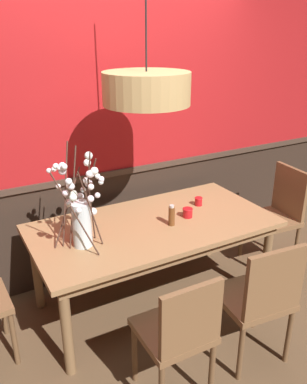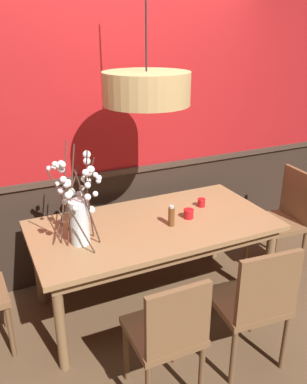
{
  "view_description": "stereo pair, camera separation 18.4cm",
  "coord_description": "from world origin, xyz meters",
  "px_view_note": "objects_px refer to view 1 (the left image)",
  "views": [
    {
      "loc": [
        -1.34,
        -2.43,
        2.14
      ],
      "look_at": [
        0.0,
        0.0,
        0.99
      ],
      "focal_mm": 37.41,
      "sensor_mm": 36.0,
      "label": 1
    },
    {
      "loc": [
        -1.18,
        -2.51,
        2.14
      ],
      "look_at": [
        0.0,
        0.0,
        0.99
      ],
      "focal_mm": 37.41,
      "sensor_mm": 36.0,
      "label": 2
    }
  ],
  "objects_px": {
    "dining_table": "(153,232)",
    "chair_near_side_right": "(259,296)",
    "candle_holder_nearer_edge": "(198,201)",
    "vase_with_blossoms": "(81,213)",
    "candle_holder_nearer_center": "(188,213)",
    "chair_far_side_left": "(76,211)",
    "pendant_lamp": "(146,88)",
    "chair_near_side_left": "(179,332)",
    "chair_head_east_end": "(278,211)",
    "condiment_bottle": "(172,216)"
  },
  "relations": [
    {
      "from": "chair_near_side_left",
      "to": "chair_near_side_right",
      "type": "height_order",
      "value": "chair_near_side_right"
    },
    {
      "from": "chair_near_side_right",
      "to": "vase_with_blossoms",
      "type": "xyz_separation_m",
      "value": [
        -0.89,
        0.84,
        0.46
      ]
    },
    {
      "from": "dining_table",
      "to": "chair_near_side_right",
      "type": "distance_m",
      "value": 0.94
    },
    {
      "from": "chair_near_side_right",
      "to": "candle_holder_nearer_edge",
      "type": "bearing_deg",
      "value": 78.58
    },
    {
      "from": "chair_near_side_left",
      "to": "candle_holder_nearer_center",
      "type": "relative_size",
      "value": 10.61
    },
    {
      "from": "chair_far_side_left",
      "to": "pendant_lamp",
      "type": "height_order",
      "value": "pendant_lamp"
    },
    {
      "from": "dining_table",
      "to": "chair_far_side_left",
      "type": "bearing_deg",
      "value": 110.03
    },
    {
      "from": "dining_table",
      "to": "chair_near_side_right",
      "type": "relative_size",
      "value": 2.03
    },
    {
      "from": "candle_holder_nearer_center",
      "to": "pendant_lamp",
      "type": "height_order",
      "value": "pendant_lamp"
    },
    {
      "from": "vase_with_blossoms",
      "to": "condiment_bottle",
      "type": "xyz_separation_m",
      "value": [
        0.69,
        -0.04,
        -0.17
      ]
    },
    {
      "from": "chair_near_side_right",
      "to": "pendant_lamp",
      "type": "relative_size",
      "value": 0.79
    },
    {
      "from": "chair_far_side_left",
      "to": "chair_near_side_right",
      "type": "relative_size",
      "value": 1.05
    },
    {
      "from": "chair_far_side_left",
      "to": "chair_head_east_end",
      "type": "bearing_deg",
      "value": -28.28
    },
    {
      "from": "chair_far_side_left",
      "to": "chair_head_east_end",
      "type": "height_order",
      "value": "chair_far_side_left"
    },
    {
      "from": "condiment_bottle",
      "to": "chair_near_side_right",
      "type": "bearing_deg",
      "value": -76.4
    },
    {
      "from": "candle_holder_nearer_center",
      "to": "condiment_bottle",
      "type": "distance_m",
      "value": 0.2
    },
    {
      "from": "chair_near_side_left",
      "to": "condiment_bottle",
      "type": "xyz_separation_m",
      "value": [
        0.44,
        0.81,
        0.3
      ]
    },
    {
      "from": "condiment_bottle",
      "to": "vase_with_blossoms",
      "type": "bearing_deg",
      "value": 176.38
    },
    {
      "from": "chair_near_side_left",
      "to": "dining_table",
      "type": "bearing_deg",
      "value": 69.86
    },
    {
      "from": "chair_near_side_left",
      "to": "candle_holder_nearer_edge",
      "type": "xyz_separation_m",
      "value": [
        0.83,
        1.01,
        0.26
      ]
    },
    {
      "from": "chair_head_east_end",
      "to": "candle_holder_nearer_center",
      "type": "bearing_deg",
      "value": -177.98
    },
    {
      "from": "chair_far_side_left",
      "to": "chair_head_east_end",
      "type": "distance_m",
      "value": 1.91
    },
    {
      "from": "candle_holder_nearer_edge",
      "to": "vase_with_blossoms",
      "type": "bearing_deg",
      "value": -171.59
    },
    {
      "from": "dining_table",
      "to": "chair_head_east_end",
      "type": "distance_m",
      "value": 1.36
    },
    {
      "from": "dining_table",
      "to": "condiment_bottle",
      "type": "xyz_separation_m",
      "value": [
        0.11,
        -0.09,
        0.16
      ]
    },
    {
      "from": "chair_far_side_left",
      "to": "condiment_bottle",
      "type": "xyz_separation_m",
      "value": [
        0.44,
        -1.0,
        0.28
      ]
    },
    {
      "from": "pendant_lamp",
      "to": "dining_table",
      "type": "bearing_deg",
      "value": -23.99
    },
    {
      "from": "vase_with_blossoms",
      "to": "chair_near_side_right",
      "type": "bearing_deg",
      "value": -43.34
    },
    {
      "from": "chair_near_side_left",
      "to": "condiment_bottle",
      "type": "distance_m",
      "value": 0.97
    },
    {
      "from": "vase_with_blossoms",
      "to": "candle_holder_nearer_center",
      "type": "relative_size",
      "value": 8.54
    },
    {
      "from": "candle_holder_nearer_edge",
      "to": "condiment_bottle",
      "type": "distance_m",
      "value": 0.45
    },
    {
      "from": "chair_near_side_left",
      "to": "candle_holder_nearer_center",
      "type": "height_order",
      "value": "chair_near_side_left"
    },
    {
      "from": "vase_with_blossoms",
      "to": "candle_holder_nearer_center",
      "type": "xyz_separation_m",
      "value": [
        0.88,
        0.01,
        -0.21
      ]
    },
    {
      "from": "dining_table",
      "to": "candle_holder_nearer_edge",
      "type": "height_order",
      "value": "candle_holder_nearer_edge"
    },
    {
      "from": "chair_head_east_end",
      "to": "candle_holder_nearer_center",
      "type": "height_order",
      "value": "chair_head_east_end"
    },
    {
      "from": "chair_head_east_end",
      "to": "vase_with_blossoms",
      "type": "distance_m",
      "value": 1.99
    },
    {
      "from": "chair_near_side_right",
      "to": "chair_far_side_left",
      "type": "bearing_deg",
      "value": 109.34
    },
    {
      "from": "chair_near_side_left",
      "to": "chair_near_side_right",
      "type": "xyz_separation_m",
      "value": [
        0.63,
        0.02,
        0.01
      ]
    },
    {
      "from": "vase_with_blossoms",
      "to": "pendant_lamp",
      "type": "relative_size",
      "value": 0.61
    },
    {
      "from": "chair_near_side_left",
      "to": "chair_head_east_end",
      "type": "bearing_deg",
      "value": 28.23
    },
    {
      "from": "chair_near_side_left",
      "to": "chair_head_east_end",
      "type": "height_order",
      "value": "chair_head_east_end"
    },
    {
      "from": "condiment_bottle",
      "to": "pendant_lamp",
      "type": "distance_m",
      "value": 0.96
    },
    {
      "from": "dining_table",
      "to": "candle_holder_nearer_center",
      "type": "bearing_deg",
      "value": -6.73
    },
    {
      "from": "candle_holder_nearer_edge",
      "to": "chair_near_side_right",
      "type": "bearing_deg",
      "value": -101.42
    },
    {
      "from": "dining_table",
      "to": "chair_near_side_right",
      "type": "bearing_deg",
      "value": -71.38
    },
    {
      "from": "dining_table",
      "to": "chair_near_side_left",
      "type": "height_order",
      "value": "chair_near_side_left"
    },
    {
      "from": "dining_table",
      "to": "chair_head_east_end",
      "type": "relative_size",
      "value": 1.99
    },
    {
      "from": "chair_near_side_left",
      "to": "vase_with_blossoms",
      "type": "xyz_separation_m",
      "value": [
        -0.26,
        0.85,
        0.47
      ]
    },
    {
      "from": "candle_holder_nearer_edge",
      "to": "pendant_lamp",
      "type": "height_order",
      "value": "pendant_lamp"
    },
    {
      "from": "chair_far_side_left",
      "to": "candle_holder_nearer_edge",
      "type": "relative_size",
      "value": 13.61
    }
  ]
}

